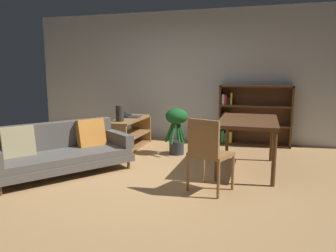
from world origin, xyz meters
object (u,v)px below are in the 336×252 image
Objects in this scene: fabric_couch at (60,150)px; dining_chair_near at (208,151)px; desk_speaker at (120,113)px; potted_floor_plant at (177,125)px; bookshelf at (250,116)px; media_console at (129,134)px; dining_table at (248,125)px; open_laptop at (131,116)px.

dining_chair_near reaches higher than fabric_couch.
desk_speaker reaches higher than potted_floor_plant.
potted_floor_plant reaches higher than fabric_couch.
fabric_couch is 1.47× the size of bookshelf.
desk_speaker is 0.34× the size of potted_floor_plant.
media_console is 2.43m from bookshelf.
bookshelf is (0.38, 2.84, 0.06)m from dining_chair_near.
bookshelf is (1.21, 1.18, 0.05)m from potted_floor_plant.
potted_floor_plant is (1.36, 1.49, 0.20)m from fabric_couch.
fabric_couch is at bearing -161.23° from dining_table.
dining_chair_near is at bearing -97.62° from bookshelf.
desk_speaker reaches higher than media_console.
open_laptop is 0.33× the size of dining_table.
media_console is 1.39× the size of dining_chair_near.
open_laptop is at bearing 92.47° from desk_speaker.
open_laptop is at bearing 132.41° from dining_chair_near.
fabric_couch is at bearing -133.89° from bookshelf.
fabric_couch is 2.02m from potted_floor_plant.
dining_chair_near is at bearing -4.49° from fabric_couch.
potted_floor_plant is (1.02, -0.36, -0.08)m from open_laptop.
potted_floor_plant is at bearing 47.64° from fabric_couch.
desk_speaker is at bearing 169.87° from dining_table.
media_console is 1.54× the size of potted_floor_plant.
media_console is 0.94× the size of dining_table.
dining_table is at bearing 18.77° from fabric_couch.
dining_table is 1.15m from dining_chair_near.
fabric_couch is at bearing 175.51° from dining_chair_near.
bookshelf is at bearing 32.18° from desk_speaker.
dining_table is 1.79m from bookshelf.
fabric_couch is 7.23× the size of desk_speaker.
desk_speaker is 2.27m from dining_table.
desk_speaker is 0.21× the size of dining_table.
desk_speaker is 0.31× the size of dining_chair_near.
media_console is at bearing 170.02° from potted_floor_plant.
bookshelf reaches higher than open_laptop.
dining_table is (2.22, -0.78, 0.40)m from media_console.
media_console is 0.58m from desk_speaker.
bookshelf is at bearing 91.04° from dining_table.
dining_chair_near is at bearing -45.33° from media_console.
bookshelf reaches higher than potted_floor_plant.
dining_chair_near is (1.82, -1.45, -0.20)m from desk_speaker.
fabric_couch is 4.64× the size of open_laptop.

